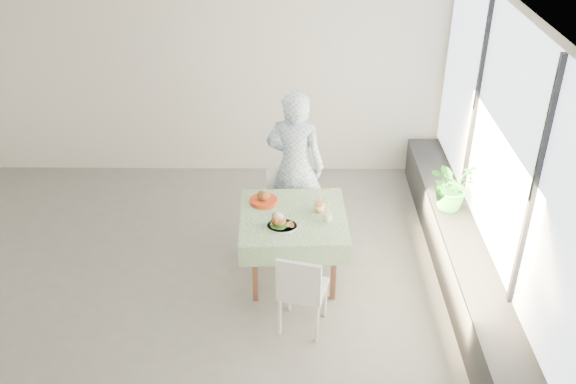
{
  "coord_description": "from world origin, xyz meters",
  "views": [
    {
      "loc": [
        1.1,
        -5.17,
        4.14
      ],
      "look_at": [
        1.05,
        0.21,
        0.98
      ],
      "focal_mm": 40.0,
      "sensor_mm": 36.0,
      "label": 1
    }
  ],
  "objects_px": {
    "cafe_table": "(293,239)",
    "chair_far": "(288,220)",
    "diner": "(295,167)",
    "main_dish": "(280,222)",
    "chair_near": "(303,304)",
    "juice_cup_orange": "(320,205)",
    "potted_plant": "(452,184)"
  },
  "relations": [
    {
      "from": "main_dish",
      "to": "juice_cup_orange",
      "type": "xyz_separation_m",
      "value": [
        0.38,
        0.29,
        0.02
      ]
    },
    {
      "from": "main_dish",
      "to": "juice_cup_orange",
      "type": "bearing_deg",
      "value": 36.91
    },
    {
      "from": "chair_far",
      "to": "chair_near",
      "type": "distance_m",
      "value": 1.44
    },
    {
      "from": "chair_far",
      "to": "juice_cup_orange",
      "type": "bearing_deg",
      "value": -60.96
    },
    {
      "from": "chair_far",
      "to": "diner",
      "type": "xyz_separation_m",
      "value": [
        0.08,
        0.11,
        0.62
      ]
    },
    {
      "from": "cafe_table",
      "to": "juice_cup_orange",
      "type": "xyz_separation_m",
      "value": [
        0.26,
        0.08,
        0.35
      ]
    },
    {
      "from": "chair_far",
      "to": "main_dish",
      "type": "bearing_deg",
      "value": -94.05
    },
    {
      "from": "diner",
      "to": "chair_far",
      "type": "bearing_deg",
      "value": 65.66
    },
    {
      "from": "chair_far",
      "to": "potted_plant",
      "type": "relative_size",
      "value": 1.48
    },
    {
      "from": "main_dish",
      "to": "juice_cup_orange",
      "type": "height_order",
      "value": "juice_cup_orange"
    },
    {
      "from": "potted_plant",
      "to": "juice_cup_orange",
      "type": "bearing_deg",
      "value": -161.39
    },
    {
      "from": "cafe_table",
      "to": "chair_far",
      "type": "height_order",
      "value": "chair_far"
    },
    {
      "from": "chair_far",
      "to": "diner",
      "type": "relative_size",
      "value": 0.48
    },
    {
      "from": "diner",
      "to": "potted_plant",
      "type": "distance_m",
      "value": 1.68
    },
    {
      "from": "chair_near",
      "to": "diner",
      "type": "bearing_deg",
      "value": 92.67
    },
    {
      "from": "diner",
      "to": "main_dish",
      "type": "bearing_deg",
      "value": 94.05
    },
    {
      "from": "chair_far",
      "to": "chair_near",
      "type": "height_order",
      "value": "chair_near"
    },
    {
      "from": "cafe_table",
      "to": "chair_far",
      "type": "distance_m",
      "value": 0.7
    },
    {
      "from": "chair_near",
      "to": "potted_plant",
      "type": "bearing_deg",
      "value": 39.86
    },
    {
      "from": "chair_near",
      "to": "chair_far",
      "type": "bearing_deg",
      "value": 96.06
    },
    {
      "from": "cafe_table",
      "to": "potted_plant",
      "type": "height_order",
      "value": "potted_plant"
    },
    {
      "from": "chair_far",
      "to": "juice_cup_orange",
      "type": "height_order",
      "value": "juice_cup_orange"
    },
    {
      "from": "main_dish",
      "to": "juice_cup_orange",
      "type": "relative_size",
      "value": 1.02
    },
    {
      "from": "main_dish",
      "to": "cafe_table",
      "type": "bearing_deg",
      "value": 59.3
    },
    {
      "from": "chair_near",
      "to": "diner",
      "type": "xyz_separation_m",
      "value": [
        -0.07,
        1.54,
        0.61
      ]
    },
    {
      "from": "chair_far",
      "to": "chair_near",
      "type": "xyz_separation_m",
      "value": [
        0.15,
        -1.43,
        0.01
      ]
    },
    {
      "from": "main_dish",
      "to": "chair_near",
      "type": "bearing_deg",
      "value": -69.18
    },
    {
      "from": "juice_cup_orange",
      "to": "diner",
      "type": "bearing_deg",
      "value": 109.39
    },
    {
      "from": "chair_near",
      "to": "main_dish",
      "type": "bearing_deg",
      "value": 110.82
    },
    {
      "from": "cafe_table",
      "to": "chair_near",
      "type": "bearing_deg",
      "value": -83.23
    },
    {
      "from": "chair_near",
      "to": "potted_plant",
      "type": "xyz_separation_m",
      "value": [
        1.59,
        1.33,
        0.52
      ]
    },
    {
      "from": "diner",
      "to": "juice_cup_orange",
      "type": "xyz_separation_m",
      "value": [
        0.24,
        -0.69,
        -0.06
      ]
    }
  ]
}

